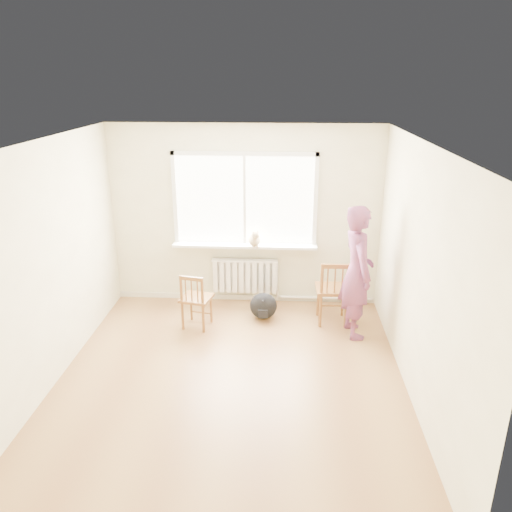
# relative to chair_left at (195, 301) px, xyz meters

# --- Properties ---
(floor) EXTENTS (4.50, 4.50, 0.00)m
(floor) POSITION_rel_chair_left_xyz_m (0.62, -1.28, -0.41)
(floor) COLOR olive
(floor) RESTS_ON ground
(ceiling) EXTENTS (4.50, 4.50, 0.00)m
(ceiling) POSITION_rel_chair_left_xyz_m (0.62, -1.28, 2.29)
(ceiling) COLOR white
(ceiling) RESTS_ON back_wall
(back_wall) EXTENTS (4.00, 0.01, 2.70)m
(back_wall) POSITION_rel_chair_left_xyz_m (0.62, 0.97, 0.94)
(back_wall) COLOR beige
(back_wall) RESTS_ON ground
(window) EXTENTS (2.12, 0.05, 1.42)m
(window) POSITION_rel_chair_left_xyz_m (0.62, 0.94, 1.25)
(window) COLOR white
(window) RESTS_ON back_wall
(windowsill) EXTENTS (2.15, 0.22, 0.04)m
(windowsill) POSITION_rel_chair_left_xyz_m (0.62, 0.86, 0.52)
(windowsill) COLOR white
(windowsill) RESTS_ON back_wall
(radiator) EXTENTS (1.00, 0.12, 0.55)m
(radiator) POSITION_rel_chair_left_xyz_m (0.62, 0.88, 0.03)
(radiator) COLOR white
(radiator) RESTS_ON back_wall
(heating_pipe) EXTENTS (1.40, 0.04, 0.04)m
(heating_pipe) POSITION_rel_chair_left_xyz_m (1.87, 0.91, -0.33)
(heating_pipe) COLOR silver
(heating_pipe) RESTS_ON back_wall
(baseboard) EXTENTS (4.00, 0.03, 0.08)m
(baseboard) POSITION_rel_chair_left_xyz_m (0.62, 0.95, -0.37)
(baseboard) COLOR beige
(baseboard) RESTS_ON ground
(chair_left) EXTENTS (0.47, 0.46, 0.81)m
(chair_left) POSITION_rel_chair_left_xyz_m (0.00, 0.00, 0.00)
(chair_left) COLOR brown
(chair_left) RESTS_ON floor
(chair_right) EXTENTS (0.48, 0.46, 0.94)m
(chair_right) POSITION_rel_chair_left_xyz_m (1.90, 0.25, 0.07)
(chair_right) COLOR brown
(chair_right) RESTS_ON floor
(person) EXTENTS (0.54, 0.72, 1.80)m
(person) POSITION_rel_chair_left_xyz_m (2.17, -0.04, 0.49)
(person) COLOR #AC395B
(person) RESTS_ON floor
(cat) EXTENTS (0.23, 0.43, 0.29)m
(cat) POSITION_rel_chair_left_xyz_m (0.77, 0.77, 0.66)
(cat) COLOR beige
(cat) RESTS_ON windowsill
(backpack) EXTENTS (0.42, 0.33, 0.39)m
(backpack) POSITION_rel_chair_left_xyz_m (0.92, 0.33, -0.21)
(backpack) COLOR black
(backpack) RESTS_ON floor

